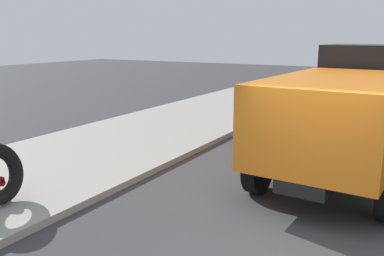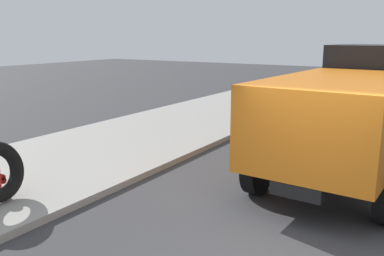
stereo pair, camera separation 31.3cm
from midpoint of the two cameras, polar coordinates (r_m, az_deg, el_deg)
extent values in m
cube|color=#99968E|center=(10.26, -23.16, -6.39)|extent=(36.00, 5.00, 0.15)
cylinder|color=red|center=(8.92, -24.07, -6.14)|extent=(0.11, 0.19, 0.11)
cylinder|color=red|center=(8.94, -24.02, -6.60)|extent=(0.13, 0.19, 0.13)
cube|color=orange|center=(9.21, 20.64, 1.56)|extent=(4.92, 2.73, 1.60)
cube|color=black|center=(12.65, 24.91, 5.39)|extent=(2.12, 2.59, 2.20)
cube|color=black|center=(10.45, 21.79, -2.52)|extent=(7.04, 1.24, 0.24)
cylinder|color=black|center=(12.95, 18.78, -0.04)|extent=(1.11, 0.35, 1.10)
cylinder|color=black|center=(8.75, 10.13, -5.46)|extent=(1.11, 0.35, 1.10)
camera|label=1|loc=(0.16, -88.99, 0.23)|focal=38.55mm
camera|label=2|loc=(0.16, 91.01, -0.23)|focal=38.55mm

